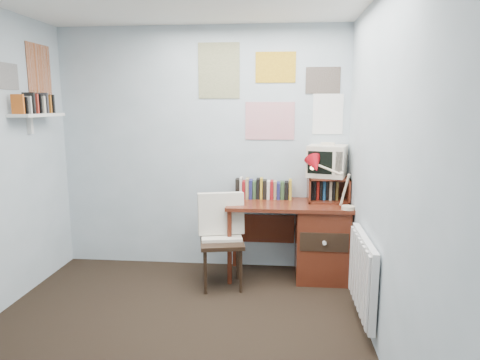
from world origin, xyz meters
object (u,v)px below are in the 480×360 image
Objects in this scene: desk_chair at (222,243)px; desk_lamp at (349,186)px; desk at (315,238)px; radiator at (363,274)px; crt_tv at (327,159)px; tv_riser at (328,189)px; wall_shelf at (38,115)px.

desk_chair is 1.29m from desk_lamp.
desk is 1.50× the size of radiator.
crt_tv is at bearing 99.95° from radiator.
crt_tv is (0.10, 0.13, 0.77)m from desk.
desk_lamp reaches higher than desk_chair.
desk_chair is at bearing -166.37° from desk_lamp.
desk_lamp is 0.37m from tv_riser.
desk_chair is at bearing -161.20° from desk.
desk is 0.97m from radiator.
desk is 1.94× the size of wall_shelf.
desk is 3.00× the size of tv_riser.
desk is at bearing 150.17° from desk_lamp.
radiator is (0.17, -1.04, -0.47)m from tv_riser.
tv_riser is 0.50× the size of radiator.
desk_lamp reaches higher than tv_riser.
tv_riser is at bearing 123.89° from desk_lamp.
desk_lamp reaches higher than radiator.
desk is 0.95m from desk_chair.
crt_tv is at bearing 128.44° from tv_riser.
desk_chair is at bearing 2.56° from wall_shelf.
desk is 0.79m from crt_tv.
desk is at bearing -137.04° from tv_riser.
tv_riser is (-0.15, 0.33, -0.09)m from desk_lamp.
wall_shelf reaches higher than desk.
crt_tv is 0.58× the size of wall_shelf.
radiator is (0.02, -0.71, -0.56)m from desk_lamp.
desk_chair is 1.07× the size of radiator.
desk_chair is 1.19m from tv_riser.
desk is 0.67m from desk_lamp.
wall_shelf reaches higher than tv_riser.
wall_shelf reaches higher than desk_chair.
desk_lamp is 0.70× the size of wall_shelf.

